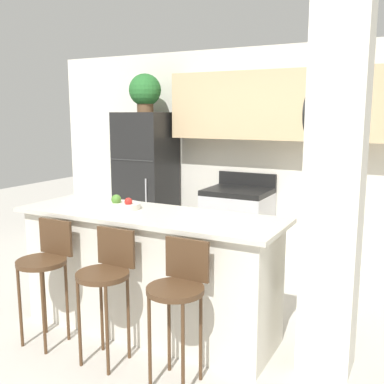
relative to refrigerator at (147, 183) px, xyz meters
The scene contains 12 objects.
ground_plane 2.40m from the refrigerator, 56.35° to the right, with size 14.00×14.00×0.00m, color beige.
wall_back 1.56m from the refrigerator, 11.98° to the left, with size 5.60×0.38×2.55m.
pillar_right 3.19m from the refrigerator, 33.26° to the right, with size 0.38×0.32×2.55m.
counter_bar 2.26m from the refrigerator, 56.35° to the right, with size 2.22×0.73×0.99m.
refrigerator is the anchor object (origin of this frame).
stove_range 1.33m from the refrigerator, ahead, with size 0.73×0.63×1.07m.
bar_stool_left 2.49m from the refrigerator, 74.94° to the right, with size 0.38×0.38×0.96m.
bar_stool_mid 2.70m from the refrigerator, 62.74° to the right, with size 0.38×0.38×0.96m.
bar_stool_right 3.02m from the refrigerator, 52.72° to the right, with size 0.38×0.38×0.96m.
potted_plant_on_fridge 1.15m from the refrigerator, 117.31° to the left, with size 0.40×0.40×0.47m.
fruit_bowl 2.07m from the refrigerator, 61.97° to the right, with size 0.28×0.28×0.12m.
trash_bin 0.92m from the refrigerator, 21.80° to the right, with size 0.28×0.28×0.38m.
Camera 1 is at (1.95, -2.94, 1.78)m, focal length 42.00 mm.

